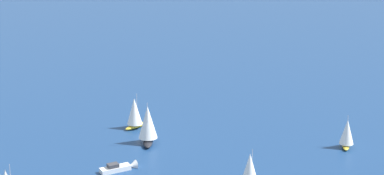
{
  "coord_description": "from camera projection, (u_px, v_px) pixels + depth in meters",
  "views": [
    {
      "loc": [
        -104.62,
        -90.32,
        68.95
      ],
      "look_at": [
        0.0,
        0.0,
        26.76
      ],
      "focal_mm": 58.8,
      "sensor_mm": 36.0,
      "label": 1
    }
  ],
  "objects": [
    {
      "name": "motorboat_far_stbd",
      "position": [
        120.0,
        167.0,
        164.72
      ],
      "size": [
        10.26,
        5.91,
        2.9
      ],
      "color": "white",
      "rests_on": "ground_plane"
    },
    {
      "name": "sailboat_outer_ring_c",
      "position": [
        250.0,
        168.0,
        156.91
      ],
      "size": [
        6.82,
        3.86,
        8.71
      ],
      "color": "gold",
      "rests_on": "ground_plane"
    },
    {
      "name": "sailboat_ahead",
      "position": [
        347.0,
        133.0,
        178.54
      ],
      "size": [
        7.52,
        5.54,
        9.54
      ],
      "color": "gold",
      "rests_on": "ground_plane"
    },
    {
      "name": "sailboat_outer_ring_a",
      "position": [
        135.0,
        113.0,
        193.48
      ],
      "size": [
        8.53,
        4.78,
        10.92
      ],
      "color": "gold",
      "rests_on": "ground_plane"
    },
    {
      "name": "sailboat_outer_ring_b",
      "position": [
        148.0,
        124.0,
        181.41
      ],
      "size": [
        9.16,
        8.74,
        12.77
      ],
      "color": "black",
      "rests_on": "ground_plane"
    }
  ]
}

